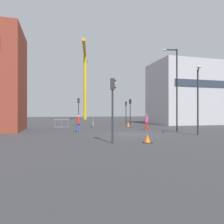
{
  "coord_description": "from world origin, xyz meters",
  "views": [
    {
      "loc": [
        -6.7,
        -17.33,
        1.95
      ],
      "look_at": [
        0.0,
        7.03,
        2.01
      ],
      "focal_mm": 33.41,
      "sensor_mm": 36.0,
      "label": 1
    }
  ],
  "objects_px": {
    "traffic_light_near": "(130,108)",
    "traffic_cone_striped": "(147,139)",
    "streetlamp_tall": "(175,84)",
    "traffic_light_crosswalk": "(126,109)",
    "traffic_light_far": "(79,107)",
    "pedestrian_waiting": "(146,121)",
    "traffic_cone_on_verge": "(128,125)",
    "pedestrian_walking": "(78,122)",
    "construction_crane": "(85,73)",
    "traffic_light_verge": "(113,100)",
    "streetlamp_short": "(198,95)"
  },
  "relations": [
    {
      "from": "streetlamp_tall",
      "to": "traffic_light_near",
      "type": "bearing_deg",
      "value": 93.23
    },
    {
      "from": "traffic_light_verge",
      "to": "pedestrian_walking",
      "type": "xyz_separation_m",
      "value": [
        -1.25,
        8.37,
        -1.77
      ]
    },
    {
      "from": "traffic_light_verge",
      "to": "pedestrian_waiting",
      "type": "xyz_separation_m",
      "value": [
        6.32,
        8.67,
        -1.71
      ]
    },
    {
      "from": "traffic_cone_on_verge",
      "to": "traffic_light_verge",
      "type": "bearing_deg",
      "value": -113.48
    },
    {
      "from": "streetlamp_short",
      "to": "traffic_light_far",
      "type": "distance_m",
      "value": 19.11
    },
    {
      "from": "traffic_light_near",
      "to": "pedestrian_waiting",
      "type": "xyz_separation_m",
      "value": [
        -1.4,
        -8.95,
        -1.65
      ]
    },
    {
      "from": "pedestrian_waiting",
      "to": "traffic_cone_on_verge",
      "type": "height_order",
      "value": "pedestrian_waiting"
    },
    {
      "from": "streetlamp_short",
      "to": "traffic_light_near",
      "type": "distance_m",
      "value": 15.21
    },
    {
      "from": "pedestrian_walking",
      "to": "pedestrian_waiting",
      "type": "distance_m",
      "value": 7.57
    },
    {
      "from": "construction_crane",
      "to": "traffic_cone_on_verge",
      "type": "distance_m",
      "value": 34.23
    },
    {
      "from": "traffic_light_verge",
      "to": "traffic_light_near",
      "type": "distance_m",
      "value": 19.25
    },
    {
      "from": "construction_crane",
      "to": "traffic_light_far",
      "type": "height_order",
      "value": "construction_crane"
    },
    {
      "from": "construction_crane",
      "to": "traffic_light_far",
      "type": "bearing_deg",
      "value": -100.02
    },
    {
      "from": "traffic_light_crosswalk",
      "to": "pedestrian_walking",
      "type": "height_order",
      "value": "traffic_light_crosswalk"
    },
    {
      "from": "pedestrian_waiting",
      "to": "traffic_light_verge",
      "type": "bearing_deg",
      "value": -126.09
    },
    {
      "from": "traffic_light_verge",
      "to": "traffic_light_crosswalk",
      "type": "bearing_deg",
      "value": 68.52
    },
    {
      "from": "traffic_light_far",
      "to": "pedestrian_waiting",
      "type": "height_order",
      "value": "traffic_light_far"
    },
    {
      "from": "traffic_light_far",
      "to": "traffic_light_near",
      "type": "bearing_deg",
      "value": -15.05
    },
    {
      "from": "streetlamp_short",
      "to": "traffic_light_near",
      "type": "bearing_deg",
      "value": 91.82
    },
    {
      "from": "traffic_light_far",
      "to": "streetlamp_tall",
      "type": "bearing_deg",
      "value": -58.37
    },
    {
      "from": "pedestrian_walking",
      "to": "traffic_cone_on_verge",
      "type": "distance_m",
      "value": 9.55
    },
    {
      "from": "construction_crane",
      "to": "pedestrian_waiting",
      "type": "distance_m",
      "value": 39.26
    },
    {
      "from": "streetlamp_tall",
      "to": "traffic_cone_striped",
      "type": "height_order",
      "value": "streetlamp_tall"
    },
    {
      "from": "streetlamp_tall",
      "to": "traffic_cone_on_verge",
      "type": "bearing_deg",
      "value": 104.84
    },
    {
      "from": "traffic_cone_striped",
      "to": "traffic_light_crosswalk",
      "type": "bearing_deg",
      "value": 74.59
    },
    {
      "from": "traffic_cone_on_verge",
      "to": "streetlamp_tall",
      "type": "bearing_deg",
      "value": -75.16
    },
    {
      "from": "construction_crane",
      "to": "traffic_light_far",
      "type": "relative_size",
      "value": 4.61
    },
    {
      "from": "traffic_light_near",
      "to": "traffic_cone_striped",
      "type": "xyz_separation_m",
      "value": [
        -5.48,
        -17.94,
        -2.44
      ]
    },
    {
      "from": "traffic_light_near",
      "to": "traffic_cone_on_verge",
      "type": "distance_m",
      "value": 4.37
    },
    {
      "from": "traffic_cone_on_verge",
      "to": "traffic_cone_striped",
      "type": "distance_m",
      "value": 15.14
    },
    {
      "from": "traffic_light_verge",
      "to": "traffic_cone_striped",
      "type": "relative_size",
      "value": 7.52
    },
    {
      "from": "pedestrian_waiting",
      "to": "streetlamp_tall",
      "type": "bearing_deg",
      "value": -51.07
    },
    {
      "from": "construction_crane",
      "to": "pedestrian_walking",
      "type": "xyz_separation_m",
      "value": [
        -5.9,
        -37.59,
        -12.2
      ]
    },
    {
      "from": "pedestrian_waiting",
      "to": "traffic_cone_on_verge",
      "type": "bearing_deg",
      "value": 91.13
    },
    {
      "from": "traffic_light_far",
      "to": "traffic_light_crosswalk",
      "type": "bearing_deg",
      "value": 0.5
    },
    {
      "from": "streetlamp_tall",
      "to": "traffic_cone_on_verge",
      "type": "xyz_separation_m",
      "value": [
        -2.16,
        8.17,
        -4.56
      ]
    },
    {
      "from": "traffic_light_far",
      "to": "traffic_light_verge",
      "type": "relative_size",
      "value": 1.01
    },
    {
      "from": "construction_crane",
      "to": "traffic_cone_striped",
      "type": "bearing_deg",
      "value": -92.98
    },
    {
      "from": "streetlamp_tall",
      "to": "traffic_cone_striped",
      "type": "xyz_separation_m",
      "value": [
        -6.13,
        -6.44,
        -4.6
      ]
    },
    {
      "from": "traffic_light_crosswalk",
      "to": "traffic_cone_on_verge",
      "type": "height_order",
      "value": "traffic_light_crosswalk"
    },
    {
      "from": "traffic_light_verge",
      "to": "pedestrian_waiting",
      "type": "height_order",
      "value": "traffic_light_verge"
    },
    {
      "from": "traffic_light_crosswalk",
      "to": "traffic_cone_on_verge",
      "type": "bearing_deg",
      "value": -106.01
    },
    {
      "from": "pedestrian_waiting",
      "to": "traffic_light_far",
      "type": "bearing_deg",
      "value": 119.76
    },
    {
      "from": "streetlamp_tall",
      "to": "traffic_cone_striped",
      "type": "relative_size",
      "value": 15.49
    },
    {
      "from": "traffic_light_far",
      "to": "traffic_cone_striped",
      "type": "xyz_separation_m",
      "value": [
        2.23,
        -20.01,
        -2.53
      ]
    },
    {
      "from": "streetlamp_tall",
      "to": "traffic_light_crosswalk",
      "type": "bearing_deg",
      "value": 92.5
    },
    {
      "from": "pedestrian_walking",
      "to": "traffic_cone_striped",
      "type": "relative_size",
      "value": 3.1
    },
    {
      "from": "traffic_light_crosswalk",
      "to": "traffic_cone_striped",
      "type": "bearing_deg",
      "value": -105.41
    },
    {
      "from": "traffic_light_crosswalk",
      "to": "traffic_light_far",
      "type": "height_order",
      "value": "traffic_light_far"
    },
    {
      "from": "traffic_cone_on_verge",
      "to": "traffic_light_far",
      "type": "bearing_deg",
      "value": 138.92
    }
  ]
}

